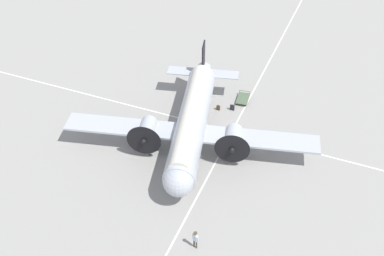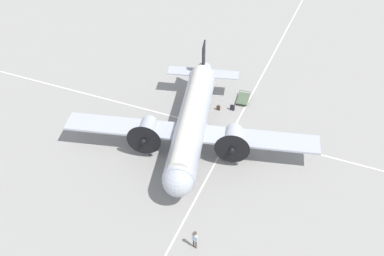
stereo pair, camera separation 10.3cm
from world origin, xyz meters
TOP-DOWN VIEW (x-y plane):
  - ground_plane at (0.00, 0.00)m, footprint 300.00×300.00m
  - apron_line_eastwest at (0.00, -2.91)m, footprint 120.00×0.16m
  - apron_line_northsouth at (-3.02, 0.00)m, footprint 0.16×120.00m
  - airliner_main at (-0.11, 0.44)m, footprint 23.03×17.87m
  - crew_foreground at (-4.76, 11.01)m, footprint 0.55×0.37m
  - suitcase_near_door at (-0.60, -5.68)m, footprint 0.36×0.19m
  - suitcase_upright_spare at (-1.94, -6.21)m, footprint 0.45×0.17m
  - baggage_cart at (-2.46, -8.17)m, footprint 1.46×2.24m

SIDE VIEW (x-z plane):
  - ground_plane at x=0.00m, z-range 0.00..0.00m
  - apron_line_eastwest at x=0.00m, z-range 0.00..0.01m
  - apron_line_northsouth at x=-3.02m, z-range 0.00..0.01m
  - suitcase_near_door at x=-0.60m, z-range -0.02..0.54m
  - baggage_cart at x=-2.46m, z-range 0.00..0.56m
  - suitcase_upright_spare at x=-1.94m, z-range -0.02..0.62m
  - crew_foreground at x=-4.76m, z-range 0.22..1.94m
  - airliner_main at x=-0.11m, z-range -0.42..5.63m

